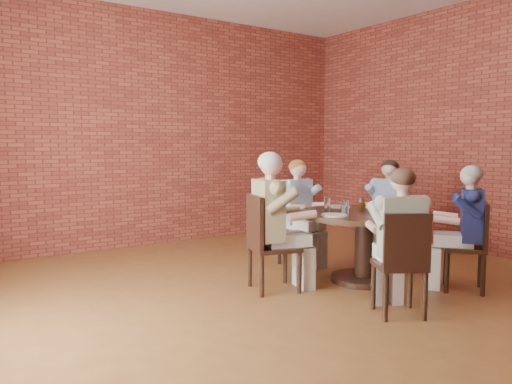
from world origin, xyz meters
TOP-DOWN VIEW (x-y plane):
  - floor at (0.00, 0.00)m, footprint 7.00×7.00m
  - wall_back at (0.00, 3.50)m, footprint 7.00×0.00m
  - wall_right at (3.25, 0.00)m, footprint 0.00×7.00m
  - dining_table at (0.90, 0.27)m, footprint 1.38×1.38m
  - chair_a at (1.84, 0.73)m, footprint 0.53×0.53m
  - diner_a at (1.77, 0.70)m, footprint 0.76×0.71m
  - chair_b at (0.82, 1.34)m, footprint 0.43×0.43m
  - diner_b at (0.83, 1.26)m, footprint 0.54×0.65m
  - chair_c at (-0.17, 0.59)m, footprint 0.56×0.56m
  - diner_c at (-0.08, 0.57)m, footprint 0.82×0.73m
  - chair_d at (0.32, -0.70)m, footprint 0.54×0.54m
  - diner_d at (0.36, -0.64)m, footprint 0.72×0.76m
  - chair_e at (1.53, -0.59)m, footprint 0.54×0.54m
  - diner_e at (1.49, -0.53)m, footprint 0.74×0.76m
  - plate_a at (1.29, 0.44)m, footprint 0.26×0.26m
  - plate_b at (0.98, 0.74)m, footprint 0.26×0.26m
  - plate_c at (0.43, 0.25)m, footprint 0.26×0.26m
  - plate_d at (1.04, -0.10)m, footprint 0.26×0.26m
  - glass_a at (1.21, 0.28)m, footprint 0.07×0.07m
  - glass_b at (0.98, 0.39)m, footprint 0.07×0.07m
  - glass_c at (0.63, 0.56)m, footprint 0.07×0.07m
  - glass_d at (0.66, 0.32)m, footprint 0.07×0.07m
  - glass_e at (0.56, 0.23)m, footprint 0.07×0.07m
  - glass_f at (0.85, -0.15)m, footprint 0.07×0.07m
  - glass_g at (0.95, 0.06)m, footprint 0.07×0.07m
  - smartphone at (1.37, 0.02)m, footprint 0.07×0.14m

SIDE VIEW (x-z plane):
  - floor at x=0.00m, z-range 0.00..0.00m
  - chair_e at x=1.53m, z-range 0.04..0.94m
  - chair_d at x=0.32m, z-range 0.04..0.94m
  - chair_a at x=1.84m, z-range 0.04..0.95m
  - chair_b at x=0.82m, z-range 0.04..0.95m
  - chair_c at x=-0.17m, z-range 0.04..1.00m
  - dining_table at x=0.90m, z-range 0.15..0.90m
  - diner_e at x=1.49m, z-range 0.00..1.25m
  - diner_d at x=0.36m, z-range 0.00..1.26m
  - diner_a at x=1.77m, z-range 0.00..1.28m
  - diner_b at x=0.83m, z-range 0.00..1.28m
  - diner_c at x=-0.08m, z-range 0.00..1.38m
  - smartphone at x=1.37m, z-range 0.75..0.76m
  - plate_a at x=1.29m, z-range 0.75..0.76m
  - plate_b at x=0.98m, z-range 0.75..0.76m
  - plate_c at x=0.43m, z-range 0.75..0.76m
  - plate_d at x=1.04m, z-range 0.75..0.76m
  - glass_a at x=1.21m, z-range 0.75..0.89m
  - glass_b at x=0.98m, z-range 0.75..0.89m
  - glass_c at x=0.63m, z-range 0.75..0.89m
  - glass_d at x=0.66m, z-range 0.75..0.89m
  - glass_e at x=0.56m, z-range 0.75..0.89m
  - glass_f at x=0.85m, z-range 0.75..0.89m
  - glass_g at x=0.95m, z-range 0.75..0.89m
  - wall_back at x=0.00m, z-range -1.80..5.20m
  - wall_right at x=3.25m, z-range -1.80..5.20m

